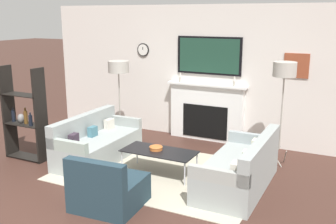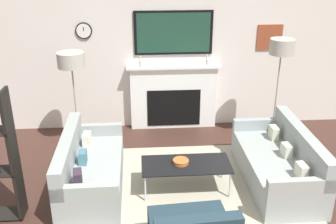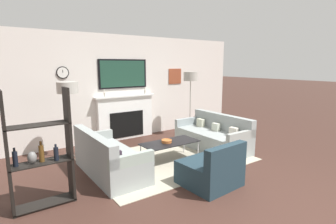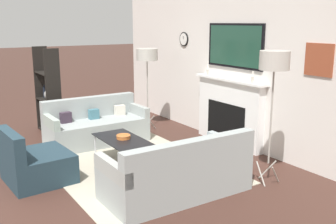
# 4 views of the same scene
# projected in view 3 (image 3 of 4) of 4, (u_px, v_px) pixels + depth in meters

# --- Properties ---
(ground_plane) EXTENTS (60.00, 60.00, 0.00)m
(ground_plane) POSITION_uv_depth(u_px,v_px,m) (277.00, 215.00, 3.43)
(ground_plane) COLOR #3D251E
(fireplace_wall) EXTENTS (7.42, 0.28, 2.70)m
(fireplace_wall) POSITION_uv_depth(u_px,v_px,m) (123.00, 92.00, 6.90)
(fireplace_wall) COLOR silver
(fireplace_wall) RESTS_ON ground_plane
(area_rug) EXTENTS (3.21, 2.27, 0.01)m
(area_rug) POSITION_uv_depth(u_px,v_px,m) (168.00, 159.00, 5.46)
(area_rug) COLOR #ACA48E
(area_rug) RESTS_ON ground_plane
(couch_left) EXTENTS (0.78, 1.74, 0.79)m
(couch_left) POSITION_uv_depth(u_px,v_px,m) (108.00, 159.00, 4.68)
(couch_left) COLOR #949C9B
(couch_left) RESTS_ON ground_plane
(couch_right) EXTENTS (0.82, 1.81, 0.79)m
(couch_right) POSITION_uv_depth(u_px,v_px,m) (213.00, 137.00, 6.15)
(couch_right) COLOR #949C9B
(couch_right) RESTS_ON ground_plane
(armchair) EXTENTS (0.90, 0.86, 0.75)m
(armchair) POSITION_uv_depth(u_px,v_px,m) (211.00, 171.00, 4.26)
(armchair) COLOR #1F323D
(armchair) RESTS_ON ground_plane
(coffee_table) EXTENTS (1.19, 0.55, 0.40)m
(coffee_table) POSITION_uv_depth(u_px,v_px,m) (170.00, 143.00, 5.32)
(coffee_table) COLOR black
(coffee_table) RESTS_ON ground_plane
(decorative_bowl) EXTENTS (0.22, 0.22, 0.06)m
(decorative_bowl) POSITION_uv_depth(u_px,v_px,m) (167.00, 141.00, 5.29)
(decorative_bowl) COLOR #C1642C
(decorative_bowl) RESTS_ON coffee_table
(floor_lamp_left) EXTENTS (0.42, 0.42, 1.61)m
(floor_lamp_left) POSITION_uv_depth(u_px,v_px,m) (67.00, 89.00, 5.29)
(floor_lamp_left) COLOR #9E998E
(floor_lamp_left) RESTS_ON ground_plane
(floor_lamp_right) EXTENTS (0.38, 0.38, 1.76)m
(floor_lamp_right) POSITION_uv_depth(u_px,v_px,m) (191.00, 78.00, 7.08)
(floor_lamp_right) COLOR #9E998E
(floor_lamp_right) RESTS_ON ground_plane
(shelf_unit) EXTENTS (0.81, 0.28, 1.64)m
(shelf_unit) POSITION_uv_depth(u_px,v_px,m) (40.00, 153.00, 3.55)
(shelf_unit) COLOR black
(shelf_unit) RESTS_ON ground_plane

